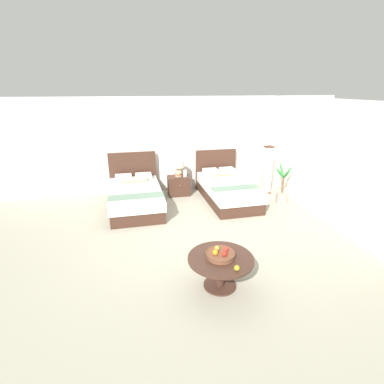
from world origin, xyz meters
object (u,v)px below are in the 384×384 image
vase (185,173)px  coffee_table (221,264)px  bed_near_corner (227,189)px  table_lamp (178,166)px  floor_lamp_corner (267,170)px  loose_apple (237,268)px  fruit_bowl (221,254)px  nightstand (179,186)px  bed_near_window (135,196)px  potted_palm (282,192)px

vase → coffee_table: bearing=-93.0°
bed_near_corner → table_lamp: bed_near_corner is taller
bed_near_corner → floor_lamp_corner: 1.32m
bed_near_corner → loose_apple: (-1.07, -3.61, 0.22)m
fruit_bowl → floor_lamp_corner: bearing=56.2°
nightstand → loose_apple: size_ratio=7.69×
bed_near_corner → table_lamp: bearing=149.7°
vase → loose_apple: size_ratio=2.49×
nightstand → table_lamp: bearing=90.0°
bed_near_corner → fruit_bowl: 3.48m
bed_near_window → vase: size_ratio=11.67×
fruit_bowl → floor_lamp_corner: size_ratio=0.32×
floor_lamp_corner → potted_palm: size_ratio=1.33×
bed_near_corner → vase: bed_near_corner is taller
nightstand → potted_palm: bearing=-23.9°
loose_apple → potted_palm: 3.97m
nightstand → bed_near_window: bearing=-150.9°
nightstand → fruit_bowl: fruit_bowl is taller
table_lamp → floor_lamp_corner: bearing=-8.0°
table_lamp → fruit_bowl: 3.94m
bed_near_window → fruit_bowl: size_ratio=5.13×
bed_near_window → bed_near_corner: size_ratio=0.98×
table_lamp → vase: 0.26m
bed_near_corner → potted_palm: (1.31, -0.43, -0.03)m
coffee_table → fruit_bowl: fruit_bowl is taller
nightstand → coffee_table: nightstand is taller
fruit_bowl → coffee_table: bearing=-77.5°
potted_palm → loose_apple: bearing=-126.8°
loose_apple → potted_palm: potted_palm is taller
bed_near_window → table_lamp: 1.43m
fruit_bowl → potted_palm: size_ratio=0.43×
floor_lamp_corner → bed_near_window: bearing=-174.7°
bed_near_window → bed_near_corner: 2.30m
bed_near_window → table_lamp: bed_near_window is taller
table_lamp → potted_palm: bearing=-24.3°
bed_near_corner → nightstand: 1.31m
coffee_table → vase: bearing=87.0°
bed_near_window → potted_palm: size_ratio=2.19×
coffee_table → loose_apple: size_ratio=12.79×
vase → fruit_bowl: bearing=-93.1°
coffee_table → potted_palm: 3.77m
table_lamp → loose_apple: (0.08, -4.27, -0.27)m
bed_near_window → fruit_bowl: 3.46m
bed_near_window → table_lamp: size_ratio=4.94×
floor_lamp_corner → fruit_bowl: bearing=-123.8°
table_lamp → potted_palm: size_ratio=0.44×
vase → table_lamp: bearing=160.5°
loose_apple → potted_palm: bearing=53.2°
bed_near_corner → loose_apple: size_ratio=29.62×
floor_lamp_corner → bed_near_corner: bearing=-164.8°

